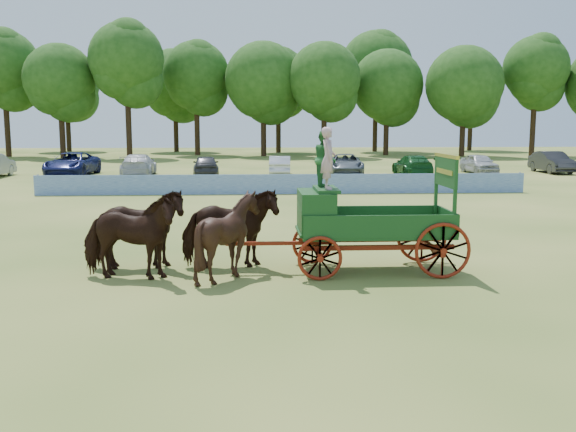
{
  "coord_description": "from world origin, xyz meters",
  "views": [
    {
      "loc": [
        -2.81,
        -15.82,
        3.8
      ],
      "look_at": [
        -1.8,
        1.15,
        1.3
      ],
      "focal_mm": 40.0,
      "sensor_mm": 36.0,
      "label": 1
    }
  ],
  "objects": [
    {
      "name": "ground",
      "position": [
        0.0,
        0.0,
        0.0
      ],
      "size": [
        160.0,
        160.0,
        0.0
      ],
      "primitive_type": "plane",
      "color": "#A99E4C",
      "rests_on": "ground"
    },
    {
      "name": "sponsor_banner",
      "position": [
        -1.0,
        18.0,
        0.53
      ],
      "size": [
        26.0,
        0.08,
        1.05
      ],
      "primitive_type": "cube",
      "color": "#1B4395",
      "rests_on": "ground"
    },
    {
      "name": "treeline",
      "position": [
        -3.88,
        59.56,
        8.97
      ],
      "size": [
        89.45,
        23.58,
        15.25
      ],
      "color": "#382314",
      "rests_on": "ground"
    },
    {
      "name": "parked_cars",
      "position": [
        -1.2,
        30.44,
        0.76
      ],
      "size": [
        52.75,
        6.98,
        1.64
      ],
      "color": "silver",
      "rests_on": "ground"
    },
    {
      "name": "horse_lead_left",
      "position": [
        -5.75,
        -0.4,
        1.05
      ],
      "size": [
        2.63,
        1.52,
        2.09
      ],
      "primitive_type": "imported",
      "rotation": [
        0.0,
        0.0,
        1.41
      ],
      "color": "black",
      "rests_on": "ground"
    },
    {
      "name": "farm_dray",
      "position": [
        -0.37,
        0.17,
        1.58
      ],
      "size": [
        5.99,
        2.0,
        3.67
      ],
      "color": "maroon",
      "rests_on": "ground"
    },
    {
      "name": "horse_lead_right",
      "position": [
        -5.75,
        0.7,
        1.05
      ],
      "size": [
        2.55,
        1.3,
        2.09
      ],
      "primitive_type": "imported",
      "rotation": [
        0.0,
        0.0,
        1.64
      ],
      "color": "black",
      "rests_on": "ground"
    },
    {
      "name": "horse_wheel_right",
      "position": [
        -3.35,
        0.7,
        1.05
      ],
      "size": [
        2.58,
        1.37,
        2.09
      ],
      "primitive_type": "imported",
      "rotation": [
        0.0,
        0.0,
        1.67
      ],
      "color": "black",
      "rests_on": "ground"
    },
    {
      "name": "horse_wheel_left",
      "position": [
        -3.35,
        -0.4,
        1.05
      ],
      "size": [
        2.2,
        2.04,
        2.1
      ],
      "primitive_type": "imported",
      "rotation": [
        0.0,
        0.0,
        1.77
      ],
      "color": "black",
      "rests_on": "ground"
    }
  ]
}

